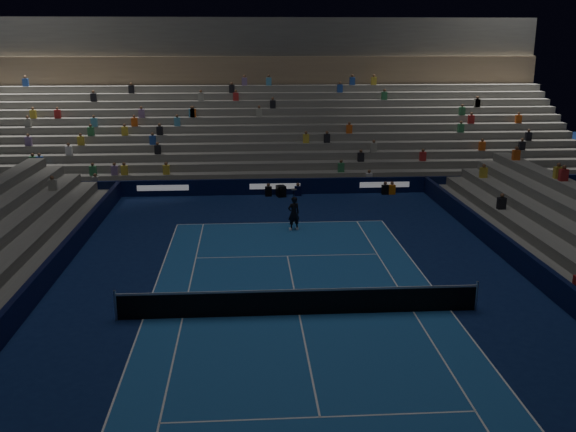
# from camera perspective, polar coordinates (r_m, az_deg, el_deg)

# --- Properties ---
(ground) EXTENTS (90.00, 90.00, 0.00)m
(ground) POSITION_cam_1_polar(r_m,az_deg,el_deg) (22.90, 1.01, -8.84)
(ground) COLOR #0C1A48
(ground) RESTS_ON ground
(court_surface) EXTENTS (10.97, 23.77, 0.01)m
(court_surface) POSITION_cam_1_polar(r_m,az_deg,el_deg) (22.90, 1.01, -8.83)
(court_surface) COLOR #1B5297
(court_surface) RESTS_ON ground
(sponsor_barrier_far) EXTENTS (44.00, 0.25, 1.00)m
(sponsor_barrier_far) POSITION_cam_1_polar(r_m,az_deg,el_deg) (40.34, -1.18, 2.66)
(sponsor_barrier_far) COLOR black
(sponsor_barrier_far) RESTS_ON ground
(sponsor_barrier_east) EXTENTS (0.25, 37.00, 1.00)m
(sponsor_barrier_east) POSITION_cam_1_polar(r_m,az_deg,el_deg) (25.38, 23.56, -6.48)
(sponsor_barrier_east) COLOR #080F33
(sponsor_barrier_east) RESTS_ON ground
(sponsor_barrier_west) EXTENTS (0.25, 37.00, 1.00)m
(sponsor_barrier_west) POSITION_cam_1_polar(r_m,az_deg,el_deg) (23.97, -22.99, -7.69)
(sponsor_barrier_west) COLOR black
(sponsor_barrier_west) RESTS_ON ground
(grandstand_main) EXTENTS (44.00, 15.20, 11.20)m
(grandstand_main) POSITION_cam_1_polar(r_m,az_deg,el_deg) (49.11, -1.72, 8.35)
(grandstand_main) COLOR slate
(grandstand_main) RESTS_ON ground
(tennis_net) EXTENTS (12.90, 0.10, 1.10)m
(tennis_net) POSITION_cam_1_polar(r_m,az_deg,el_deg) (22.70, 1.02, -7.68)
(tennis_net) COLOR #B2B2B7
(tennis_net) RESTS_ON ground
(tennis_player) EXTENTS (0.75, 0.62, 1.76)m
(tennis_player) POSITION_cam_1_polar(r_m,az_deg,el_deg) (32.60, 0.52, 0.25)
(tennis_player) COLOR black
(tennis_player) RESTS_ON ground
(broadcast_camera) EXTENTS (0.65, 1.04, 0.68)m
(broadcast_camera) POSITION_cam_1_polar(r_m,az_deg,el_deg) (39.77, -0.63, 2.25)
(broadcast_camera) COLOR black
(broadcast_camera) RESTS_ON ground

